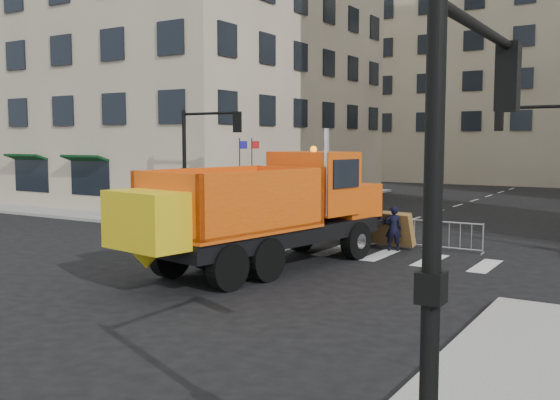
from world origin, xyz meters
The scene contains 12 objects.
ground centered at (0.00, 0.00, 0.00)m, with size 120.00×120.00×0.00m, color black.
sidewalk_back centered at (0.00, 8.50, 0.07)m, with size 64.00×5.00×0.15m, color gray.
building_left centered at (-20.00, 20.00, 13.00)m, with size 24.00×22.00×26.00m, color tan.
building_far centered at (0.00, 52.00, 12.00)m, with size 30.00×18.00×24.00m, color gray.
traffic_light_left centered at (-8.00, 7.50, 2.70)m, with size 0.18×0.18×5.40m, color black.
traffic_light_near centered at (9.00, -9.00, 2.70)m, with size 0.18×0.18×5.40m, color black.
crowd_barriers centered at (-0.75, 7.60, 0.55)m, with size 12.60×0.60×1.10m, color #9EA0A5, non-canonical shape.
plow_truck centered at (0.34, 1.42, 1.94)m, with size 4.95×11.59×4.36m.
cop_a centered at (2.57, 6.55, 0.82)m, with size 0.60×0.39×1.64m, color black.
cop_b centered at (0.82, 7.00, 0.93)m, with size 0.91×0.71×1.86m, color black.
cop_c centered at (1.14, 5.85, 1.03)m, with size 1.21×0.50×2.06m, color black.
worker centered at (-8.85, 9.55, 0.95)m, with size 1.03×0.59×1.60m, color #C0C917.
Camera 1 is at (10.80, -14.61, 3.96)m, focal length 40.00 mm.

